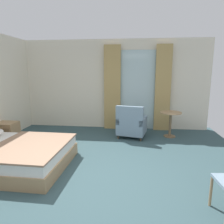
% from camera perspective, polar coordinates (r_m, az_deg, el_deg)
% --- Properties ---
extents(ground, '(6.32, 7.30, 0.10)m').
position_cam_1_polar(ground, '(3.77, -5.26, -18.57)').
color(ground, '#334C51').
extents(wall_back, '(5.92, 0.12, 2.79)m').
position_cam_1_polar(wall_back, '(6.64, 0.44, 7.58)').
color(wall_back, silver).
rests_on(wall_back, ground).
extents(balcony_glass_door, '(1.11, 0.02, 2.46)m').
position_cam_1_polar(balcony_glass_door, '(6.54, 6.99, 5.96)').
color(balcony_glass_door, silver).
rests_on(balcony_glass_door, ground).
extents(curtain_panel_left, '(0.51, 0.10, 2.61)m').
position_cam_1_polar(curtain_panel_left, '(6.47, 0.11, 6.66)').
color(curtain_panel_left, tan).
rests_on(curtain_panel_left, ground).
extents(curtain_panel_right, '(0.47, 0.10, 2.61)m').
position_cam_1_polar(curtain_panel_right, '(6.49, 13.90, 6.34)').
color(curtain_panel_right, tan).
rests_on(curtain_panel_right, ground).
extents(bed, '(2.09, 1.69, 0.92)m').
position_cam_1_polar(bed, '(4.50, -26.13, -10.47)').
color(bed, tan).
rests_on(bed, ground).
extents(nightstand, '(0.50, 0.45, 0.52)m').
position_cam_1_polar(nightstand, '(6.03, -27.08, -5.02)').
color(nightstand, tan).
rests_on(nightstand, ground).
extents(armchair_by_window, '(0.87, 0.85, 0.92)m').
position_cam_1_polar(armchair_by_window, '(5.75, 5.41, -3.58)').
color(armchair_by_window, gray).
rests_on(armchair_by_window, ground).
extents(round_cafe_table, '(0.59, 0.59, 0.71)m').
position_cam_1_polar(round_cafe_table, '(5.96, 15.91, -1.84)').
color(round_cafe_table, tan).
rests_on(round_cafe_table, ground).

